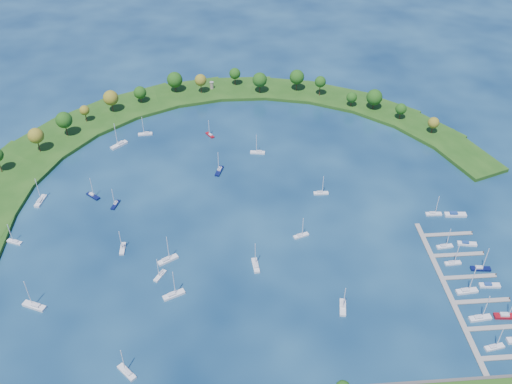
{
  "coord_description": "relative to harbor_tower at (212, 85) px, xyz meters",
  "views": [
    {
      "loc": [
        -11.41,
        -209.65,
        172.12
      ],
      "look_at": [
        5.0,
        5.0,
        4.0
      ],
      "focal_mm": 39.4,
      "sensor_mm": 36.0,
      "label": 1
    }
  ],
  "objects": [
    {
      "name": "moored_boat_5",
      "position": [
        52.28,
        -111.68,
        -3.56
      ],
      "size": [
        7.37,
        2.23,
        10.76
      ],
      "rotation": [
        0.0,
        0.0,
        6.26
      ],
      "color": "white",
      "rests_on": "ground"
    },
    {
      "name": "docked_boat_10",
      "position": [
        102.85,
        -131.61,
        -3.55
      ],
      "size": [
        7.59,
        2.41,
        11.04
      ],
      "rotation": [
        0.0,
        0.0,
        -0.04
      ],
      "color": "white",
      "rests_on": "ground"
    },
    {
      "name": "breakwater_trees",
      "position": [
        0.14,
        -26.85,
        6.28
      ],
      "size": [
        240.21,
        94.29,
        14.81
      ],
      "color": "#382314",
      "rests_on": "breakwater"
    },
    {
      "name": "moored_boat_7",
      "position": [
        -72.46,
        -174.74,
        -3.45
      ],
      "size": [
        9.95,
        6.5,
        14.26
      ],
      "rotation": [
        0.0,
        0.0,
        2.71
      ],
      "color": "white",
      "rests_on": "ground"
    },
    {
      "name": "docked_boat_9",
      "position": [
        110.9,
        -152.82,
        -3.8
      ],
      "size": [
        8.63,
        3.75,
        1.7
      ],
      "rotation": [
        0.0,
        0.0,
        -0.17
      ],
      "color": "white",
      "rests_on": "ground"
    },
    {
      "name": "docked_boat_3",
      "position": [
        110.91,
        -193.77,
        -3.47
      ],
      "size": [
        9.63,
        3.49,
        13.86
      ],
      "rotation": [
        0.0,
        0.0,
        -0.09
      ],
      "color": "maroon",
      "rests_on": "ground"
    },
    {
      "name": "docked_boat_4",
      "position": [
        100.42,
        -180.1,
        -3.49
      ],
      "size": [
        9.07,
        3.22,
        13.08
      ],
      "rotation": [
        0.0,
        0.0,
        0.08
      ],
      "color": "white",
      "rests_on": "ground"
    },
    {
      "name": "ground",
      "position": [
        14.92,
        -117.84,
        -4.43
      ],
      "size": [
        700.0,
        700.0,
        0.0
      ],
      "primitive_type": "plane",
      "color": "#061C3C",
      "rests_on": "ground"
    },
    {
      "name": "dock_system",
      "position": [
        100.21,
        -178.84,
        -4.08
      ],
      "size": [
        24.28,
        82.0,
        1.6
      ],
      "color": "gray",
      "rests_on": "ground"
    },
    {
      "name": "moored_boat_4",
      "position": [
        -21.28,
        -152.99,
        -3.48
      ],
      "size": [
        9.19,
        6.86,
        13.46
      ],
      "rotation": [
        0.0,
        0.0,
        0.53
      ],
      "color": "white",
      "rests_on": "ground"
    },
    {
      "name": "moored_boat_9",
      "position": [
        23.88,
        -73.42,
        -3.53
      ],
      "size": [
        8.24,
        3.48,
        11.74
      ],
      "rotation": [
        0.0,
        0.0,
        2.98
      ],
      "color": "white",
      "rests_on": "ground"
    },
    {
      "name": "moored_boat_13",
      "position": [
        -41.41,
        -144.17,
        -3.55
      ],
      "size": [
        2.22,
        7.52,
        11.01
      ],
      "rotation": [
        0.0,
        0.0,
        4.7
      ],
      "color": "white",
      "rests_on": "ground"
    },
    {
      "name": "moored_boat_10",
      "position": [
        38.09,
        -141.87,
        -3.56
      ],
      "size": [
        7.43,
        4.23,
        10.54
      ],
      "rotation": [
        0.0,
        0.0,
        0.33
      ],
      "color": "white",
      "rests_on": "ground"
    },
    {
      "name": "harbor_tower",
      "position": [
        0.0,
        0.0,
        0.0
      ],
      "size": [
        2.6,
        2.6,
        4.75
      ],
      "color": "gray",
      "rests_on": "breakwater"
    },
    {
      "name": "moored_boat_16",
      "position": [
        -48.26,
        -113.06,
        -3.57
      ],
      "size": [
        4.05,
        7.34,
        10.39
      ],
      "rotation": [
        0.0,
        0.0,
        4.4
      ],
      "color": "#0A1141",
      "rests_on": "ground"
    },
    {
      "name": "moored_boat_11",
      "position": [
        -32.98,
        -207.9,
        -3.51
      ],
      "size": [
        7.45,
        7.84,
        12.43
      ],
      "rotation": [
        0.0,
        0.0,
        2.31
      ],
      "color": "white",
      "rests_on": "ground"
    },
    {
      "name": "docked_boat_7",
      "position": [
        110.93,
        -168.23,
        -3.52
      ],
      "size": [
        8.54,
        3.26,
        12.24
      ],
      "rotation": [
        0.0,
        0.0,
        -0.11
      ],
      "color": "#0A1141",
      "rests_on": "ground"
    },
    {
      "name": "docked_boat_8",
      "position": [
        100.45,
        -153.78,
        -3.56
      ],
      "size": [
        7.49,
        2.74,
        10.77
      ],
      "rotation": [
        0.0,
        0.0,
        0.09
      ],
      "color": "white",
      "rests_on": "ground"
    },
    {
      "name": "moored_boat_15",
      "position": [
        16.19,
        -159.18,
        -3.51
      ],
      "size": [
        3.16,
        8.65,
        12.44
      ],
      "rotation": [
        0.0,
        0.0,
        1.67
      ],
      "color": "white",
      "rests_on": "ground"
    },
    {
      "name": "moored_boat_8",
      "position": [
        48.68,
        -184.55,
        -3.51
      ],
      "size": [
        3.89,
        8.74,
        12.42
      ],
      "rotation": [
        0.0,
        0.0,
        4.53
      ],
      "color": "white",
      "rests_on": "ground"
    },
    {
      "name": "moored_boat_6",
      "position": [
        -90.03,
        -136.27,
        -3.56
      ],
      "size": [
        7.38,
        4.63,
        10.53
      ],
      "rotation": [
        0.0,
        0.0,
        2.74
      ],
      "color": "white",
      "rests_on": "ground"
    },
    {
      "name": "moored_boat_2",
      "position": [
        -84.97,
        -107.64,
        -3.47
      ],
      "size": [
        4.49,
        9.61,
        13.62
      ],
      "rotation": [
        0.0,
        0.0,
        1.36
      ],
      "color": "white",
      "rests_on": "ground"
    },
    {
      "name": "moored_boat_18",
      "position": [
        -1.97,
        -53.53,
        -3.58
      ],
      "size": [
        5.14,
        6.73,
        9.91
      ],
      "rotation": [
        0.0,
        0.0,
        2.12
      ],
      "color": "maroon",
      "rests_on": "ground"
    },
    {
      "name": "docked_boat_2",
      "position": [
        100.42,
        -193.92,
        -3.5
      ],
      "size": [
        8.93,
        3.22,
        12.86
      ],
      "rotation": [
        0.0,
        0.0,
        0.09
      ],
      "color": "white",
      "rests_on": "ground"
    },
    {
      "name": "moored_boat_1",
      "position": [
        2.49,
        -89.11,
        -3.5
      ],
      "size": [
        5.03,
        8.98,
        12.72
      ],
      "rotation": [
        0.0,
        0.0,
        4.39
      ],
      "color": "#0A1141",
      "rests_on": "ground"
    },
    {
      "name": "moored_boat_12",
      "position": [
        -60.13,
        -105.43,
        -3.53
      ],
      "size": [
        7.43,
        6.99,
        11.73
      ],
      "rotation": [
        0.0,
        0.0,
        5.55
      ],
      "color": "#0A1141",
      "rests_on": "ground"
    },
    {
      "name": "moored_boat_17",
      "position": [
        -24.02,
        -161.88,
        -3.56
      ],
      "size": [
        5.33,
        7.13,
        10.45
      ],
      "rotation": [
        0.0,
        0.0,
        4.18
      ],
      "color": "white",
      "rests_on": "ground"
    },
    {
      "name": "moored_boat_3",
      "position": [
        -17.96,
        -173.08,
        -3.48
      ],
      "size": [
        9.28,
        6.06,
        13.3
      ],
      "rotation": [
        0.0,
        0.0,
        0.43
      ],
      "color": "white",
      "rests_on": "ground"
    },
    {
      "name": "breakwater",
      "position": [
        -31.41,
        -69.12,
        -3.44
      ],
      "size": [
        286.74,
        247.64,
        2.0
      ],
      "color": "#1C4913",
      "rests_on": "ground"
    },
    {
      "name": "docked_boat_6",
      "position": [
        100.46,
        -164.06,
        -3.56
      ],
      "size": [
        7.2,
        2.4,
        10.43
      ],
      "rotation": [
        0.0,
        0.0,
        0.06
      ],
      "color": "white",
      "rests_on": "ground"
    },
    {
      "name": "docked_boat_11",
      "position": [
        112.77,
        -133.03,
        -3.67
      ],
      "size": [
        10.27,
        3.62,
        2.05
      ],
      "rotation": [
        0.0,
        0.0,
        -0.08
      ],
      "color": "white",
      "rests_on": "ground"
    },
    {
      "name": "docked_boat_5",
      "position": [
        110.89,
        -177.73,
        -3.79
      ],
      "size": [
        8.66,
        3.1,
        1.73
      ],
      "rotation": [
        0.0,
        0.0,
        -0.09
      ],
      "color": "white",
      "rests_on": "ground"
    },
    {
      "name": "moored_boat_14",
      "position": [
        -52.47,
        -60.29,
        -3.43
      ],
      "size": [
        9.35,
        9.0,
        14.91
      ],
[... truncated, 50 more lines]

